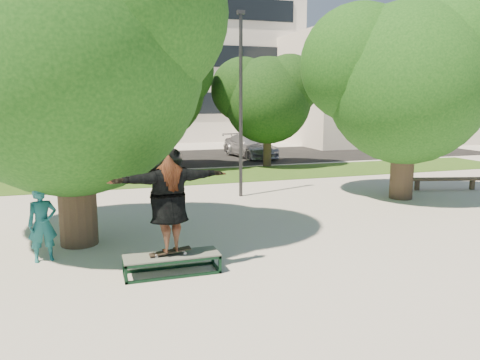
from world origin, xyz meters
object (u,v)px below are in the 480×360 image
object	(u,v)px
bench	(445,180)
car_dark	(129,147)
grind_box	(172,264)
bystander	(42,224)
car_silver_a	(13,153)
car_grey	(147,152)
car_silver_b	(250,146)
tree_right	(404,74)
tree_left	(64,46)
lamppost	(241,103)

from	to	relation	value
bench	car_dark	xyz separation A→B (m)	(-10.31, 12.38, 0.35)
grind_box	bench	distance (m)	12.20
bystander	car_silver_a	bearing A→B (deg)	87.47
bystander	bench	world-z (taller)	bystander
car_dark	car_grey	distance (m)	2.73
car_grey	car_silver_b	distance (m)	6.35
car_dark	grind_box	bearing A→B (deg)	-88.21
bystander	car_grey	xyz separation A→B (m)	(3.72, 13.46, -0.08)
tree_right	bystander	world-z (taller)	tree_right
bystander	car_silver_a	distance (m)	14.83
bench	car_silver_a	size ratio (longest dim) A/B	0.67
car_grey	car_silver_a	bearing A→B (deg)	159.99
tree_left	bystander	size ratio (longest dim) A/B	4.55
lamppost	grind_box	size ratio (longest dim) A/B	3.39
car_dark	tree_right	bearing A→B (deg)	-55.38
tree_left	tree_right	world-z (taller)	tree_left
car_silver_b	grind_box	bearing A→B (deg)	-122.50
tree_right	car_grey	bearing A→B (deg)	124.18
lamppost	bystander	xyz separation A→B (m)	(-5.87, -4.96, -2.37)
tree_left	car_silver_a	distance (m)	14.39
car_dark	car_grey	bearing A→B (deg)	-72.12
grind_box	bench	size ratio (longest dim) A/B	0.63
lamppost	tree_right	bearing A→B (deg)	-21.28
car_silver_a	car_silver_b	xyz separation A→B (m)	(12.30, 0.66, -0.08)
bystander	car_dark	bearing A→B (deg)	67.04
car_silver_a	bench	bearing A→B (deg)	-45.46
grind_box	car_dark	size ratio (longest dim) A/B	0.41
bystander	car_grey	size ratio (longest dim) A/B	0.31
car_silver_a	car_grey	xyz separation A→B (m)	(6.21, -1.15, -0.02)
tree_left	car_dark	distance (m)	15.71
bench	car_silver_b	size ratio (longest dim) A/B	0.64
lamppost	tree_left	bearing A→B (deg)	-143.58
bench	car_silver_b	world-z (taller)	car_silver_b
tree_left	car_grey	bearing A→B (deg)	75.81
car_silver_a	car_dark	distance (m)	5.75
bench	car_silver_a	distance (m)	19.24
lamppost	car_grey	bearing A→B (deg)	104.23
tree_right	car_grey	size ratio (longest dim) A/B	1.28
tree_left	car_silver_a	size ratio (longest dim) A/B	1.67
grind_box	car_grey	xyz separation A→B (m)	(1.34, 14.99, 0.51)
grind_box	bystander	bearing A→B (deg)	147.12
car_silver_b	car_grey	bearing A→B (deg)	-172.02
bystander	car_silver_b	size ratio (longest dim) A/B	0.35
car_silver_a	car_dark	bearing A→B (deg)	4.10
car_silver_b	tree_right	bearing A→B (deg)	-94.04
tree_right	bystander	xyz separation A→B (m)	(-10.79, -3.05, -3.31)
tree_right	grind_box	world-z (taller)	tree_right
lamppost	car_silver_b	distance (m)	11.32
lamppost	bystander	world-z (taller)	lamppost
lamppost	bystander	distance (m)	8.04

